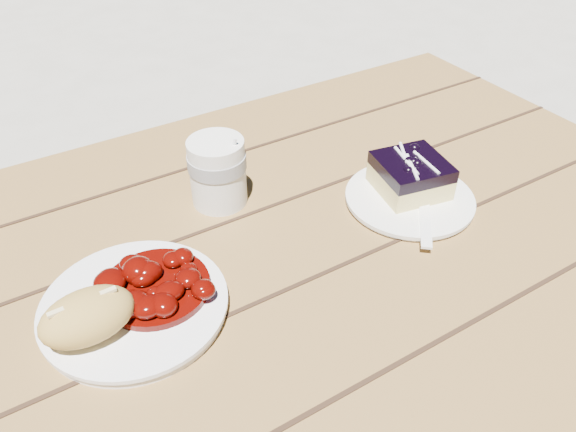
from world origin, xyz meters
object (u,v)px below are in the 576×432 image
main_plate (135,307)px  bread_roll (87,316)px  coffee_cup (218,172)px  dessert_plate (409,199)px  blueberry_cake (411,175)px

main_plate → bread_roll: (-0.05, -0.02, 0.04)m
main_plate → coffee_cup: bearing=38.9°
dessert_plate → blueberry_cake: blueberry_cake is taller
main_plate → blueberry_cake: (0.44, 0.01, 0.03)m
blueberry_cake → coffee_cup: 0.29m
bread_roll → blueberry_cake: size_ratio=0.93×
bread_roll → coffee_cup: bearing=35.2°
main_plate → coffee_cup: 0.24m
blueberry_cake → bread_roll: bearing=-165.5°
main_plate → bread_roll: 0.07m
dessert_plate → coffee_cup: (-0.24, 0.15, 0.05)m
main_plate → blueberry_cake: bearing=1.6°
dessert_plate → bread_roll: bearing=-178.0°
main_plate → coffee_cup: coffee_cup is taller
bread_roll → blueberry_cake: bearing=3.7°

